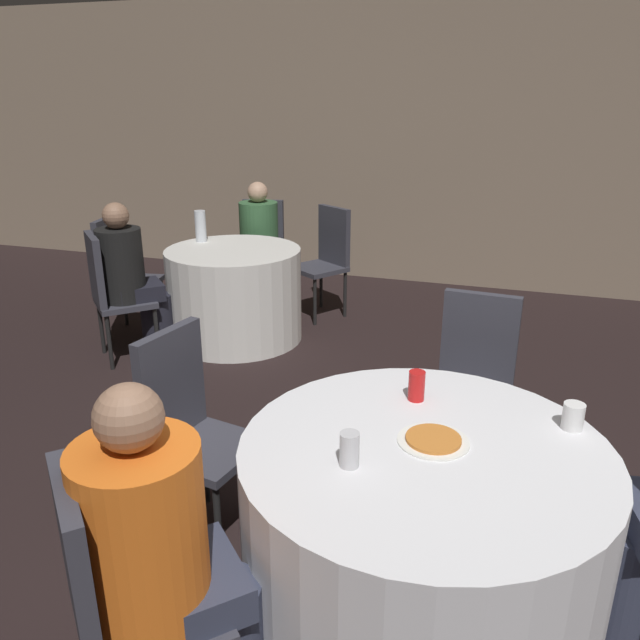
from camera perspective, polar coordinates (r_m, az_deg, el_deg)
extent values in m
plane|color=black|center=(2.68, 7.91, -25.26)|extent=(16.00, 16.00, 0.00)
cube|color=gray|center=(6.42, 16.05, 14.99)|extent=(16.00, 0.06, 2.80)
cylinder|color=silver|center=(2.45, 9.10, -18.75)|extent=(1.31, 1.31, 0.74)
cylinder|color=white|center=(5.04, -7.79, 2.33)|extent=(1.06, 1.06, 0.74)
cube|color=#383842|center=(3.23, 13.43, -7.37)|extent=(0.43, 0.43, 0.04)
cube|color=#383842|center=(3.28, 14.35, -1.80)|extent=(0.38, 0.08, 0.50)
cylinder|color=black|center=(3.18, 15.62, -12.82)|extent=(0.03, 0.03, 0.42)
cylinder|color=black|center=(3.22, 9.52, -11.83)|extent=(0.03, 0.03, 0.42)
cylinder|color=black|center=(3.47, 16.41, -9.90)|extent=(0.03, 0.03, 0.42)
cylinder|color=black|center=(3.51, 10.85, -9.04)|extent=(0.03, 0.03, 0.42)
cube|color=#383842|center=(2.81, -10.22, -11.56)|extent=(0.47, 0.47, 0.04)
cube|color=#383842|center=(2.79, -13.47, -5.76)|extent=(0.12, 0.38, 0.50)
cylinder|color=black|center=(2.96, -5.16, -14.76)|extent=(0.03, 0.03, 0.42)
cylinder|color=black|center=(2.75, -9.29, -18.21)|extent=(0.03, 0.03, 0.42)
cylinder|color=black|center=(3.14, -10.48, -12.86)|extent=(0.03, 0.03, 0.42)
cylinder|color=black|center=(2.93, -14.78, -15.86)|extent=(0.03, 0.03, 0.42)
cube|color=#383842|center=(2.10, -15.04, -24.84)|extent=(0.57, 0.57, 0.04)
cube|color=#383842|center=(1.91, -21.39, -20.16)|extent=(0.31, 0.30, 0.50)
cylinder|color=black|center=(2.41, -11.23, -25.04)|extent=(0.03, 0.03, 0.42)
cylinder|color=black|center=(2.85, 26.15, -18.75)|extent=(0.03, 0.03, 0.42)
cube|color=#383842|center=(5.48, -0.18, 4.73)|extent=(0.55, 0.55, 0.04)
cube|color=#383842|center=(5.53, 1.29, 7.74)|extent=(0.34, 0.25, 0.50)
cylinder|color=black|center=(5.32, -0.47, 1.67)|extent=(0.03, 0.03, 0.42)
cylinder|color=black|center=(5.58, -2.63, 2.54)|extent=(0.03, 0.03, 0.42)
cylinder|color=black|center=(5.53, 2.30, 2.37)|extent=(0.03, 0.03, 0.42)
cylinder|color=black|center=(5.78, 0.10, 3.18)|extent=(0.03, 0.03, 0.42)
cube|color=#383842|center=(4.82, -17.36, 1.57)|extent=(0.57, 0.57, 0.04)
cube|color=#383842|center=(4.72, -19.84, 4.34)|extent=(0.31, 0.30, 0.50)
cylinder|color=black|center=(5.08, -15.60, -0.04)|extent=(0.03, 0.03, 0.42)
cylinder|color=black|center=(4.77, -14.69, -1.29)|extent=(0.03, 0.03, 0.42)
cylinder|color=black|center=(5.03, -19.36, -0.66)|extent=(0.03, 0.03, 0.42)
cylinder|color=black|center=(4.71, -18.70, -1.97)|extent=(0.03, 0.03, 0.42)
cube|color=#383842|center=(5.31, -16.76, 3.31)|extent=(0.46, 0.46, 0.04)
cube|color=#383842|center=(5.31, -18.83, 6.14)|extent=(0.12, 0.38, 0.50)
cylinder|color=black|center=(5.46, -14.18, 1.50)|extent=(0.03, 0.03, 0.42)
cylinder|color=black|center=(5.16, -15.52, 0.29)|extent=(0.03, 0.03, 0.42)
cylinder|color=black|center=(5.59, -17.43, 1.62)|extent=(0.03, 0.03, 0.42)
cylinder|color=black|center=(5.30, -18.91, 0.45)|extent=(0.03, 0.03, 0.42)
cube|color=#383842|center=(5.81, -5.51, 5.53)|extent=(0.46, 0.46, 0.04)
cube|color=#383842|center=(5.92, -5.18, 8.50)|extent=(0.38, 0.11, 0.50)
cylinder|color=black|center=(5.68, -4.18, 2.81)|extent=(0.03, 0.03, 0.42)
cylinder|color=black|center=(5.76, -7.49, 2.94)|extent=(0.03, 0.03, 0.42)
cylinder|color=black|center=(5.99, -3.47, 3.77)|extent=(0.03, 0.03, 0.42)
cylinder|color=black|center=(6.07, -6.62, 3.89)|extent=(0.03, 0.03, 0.42)
cylinder|color=black|center=(5.66, -5.97, 2.92)|extent=(0.24, 0.24, 0.46)
cube|color=black|center=(5.69, -5.80, 5.93)|extent=(0.38, 0.37, 0.12)
cylinder|color=#38663D|center=(5.75, -5.61, 8.17)|extent=(0.35, 0.35, 0.51)
sphere|color=tan|center=(5.69, -5.73, 11.56)|extent=(0.18, 0.18, 0.18)
cylinder|color=black|center=(4.92, -14.61, -0.33)|extent=(0.24, 0.24, 0.46)
cube|color=black|center=(4.82, -16.17, 2.56)|extent=(0.44, 0.44, 0.12)
cylinder|color=black|center=(4.74, -17.72, 4.82)|extent=(0.32, 0.32, 0.53)
sphere|color=#997056|center=(4.66, -18.19, 9.05)|extent=(0.19, 0.19, 0.19)
cube|color=#33384C|center=(2.07, -12.04, -22.73)|extent=(0.47, 0.47, 0.12)
cylinder|color=orange|center=(1.91, -15.89, -18.42)|extent=(0.36, 0.36, 0.56)
sphere|color=#997056|center=(1.70, -17.09, -8.54)|extent=(0.19, 0.19, 0.19)
cylinder|color=#33384C|center=(2.70, 26.33, -20.70)|extent=(0.24, 0.24, 0.46)
cylinder|color=white|center=(2.27, 10.31, -10.83)|extent=(0.26, 0.26, 0.01)
cylinder|color=orange|center=(2.27, 10.33, -10.64)|extent=(0.20, 0.20, 0.01)
cylinder|color=red|center=(2.52, 8.82, -5.96)|extent=(0.07, 0.07, 0.12)
cylinder|color=silver|center=(2.08, 2.71, -11.75)|extent=(0.07, 0.07, 0.12)
cylinder|color=white|center=(2.47, 22.14, -8.16)|extent=(0.08, 0.08, 0.10)
cylinder|color=silver|center=(5.22, -10.87, 8.43)|extent=(0.09, 0.09, 0.25)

